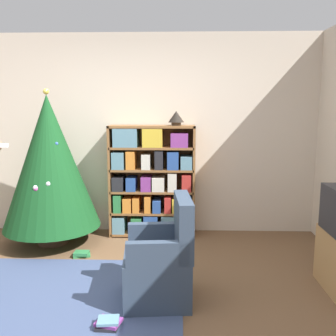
{
  "coord_description": "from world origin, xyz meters",
  "views": [
    {
      "loc": [
        0.62,
        -2.84,
        1.68
      ],
      "look_at": [
        0.5,
        0.93,
        1.05
      ],
      "focal_mm": 40.0,
      "sensor_mm": 36.0,
      "label": 1
    }
  ],
  "objects": [
    {
      "name": "wall_back",
      "position": [
        0.0,
        2.12,
        1.3
      ],
      "size": [
        8.0,
        0.1,
        2.6
      ],
      "color": "beige",
      "rests_on": "ground_plane"
    },
    {
      "name": "area_rug",
      "position": [
        -0.39,
        0.09,
        0.0
      ],
      "size": [
        2.07,
        1.87,
        0.01
      ],
      "color": "#3D4C70",
      "rests_on": "ground_plane"
    },
    {
      "name": "ground_plane",
      "position": [
        0.0,
        0.0,
        0.0
      ],
      "size": [
        14.0,
        14.0,
        0.0
      ],
      "primitive_type": "plane",
      "color": "brown"
    },
    {
      "name": "book_pile_by_chair",
      "position": [
        0.08,
        -0.23,
        0.04
      ],
      "size": [
        0.22,
        0.19,
        0.07
      ],
      "color": "#232328",
      "rests_on": "ground_plane"
    },
    {
      "name": "armchair",
      "position": [
        0.47,
        0.2,
        0.32
      ],
      "size": [
        0.62,
        0.61,
        0.92
      ],
      "rotation": [
        0.0,
        0.0,
        -1.48
      ],
      "color": "#334256",
      "rests_on": "ground_plane"
    },
    {
      "name": "table_lamp",
      "position": [
        0.57,
        1.89,
        1.54
      ],
      "size": [
        0.2,
        0.2,
        0.18
      ],
      "color": "#473828",
      "rests_on": "bookshelf"
    },
    {
      "name": "book_pile_near_tree",
      "position": [
        -0.48,
        1.11,
        0.03
      ],
      "size": [
        0.21,
        0.15,
        0.06
      ],
      "color": "#2D7A42",
      "rests_on": "ground_plane"
    },
    {
      "name": "christmas_tree",
      "position": [
        -0.94,
        1.53,
        1.01
      ],
      "size": [
        1.16,
        1.16,
        1.88
      ],
      "color": "#4C3323",
      "rests_on": "ground_plane"
    },
    {
      "name": "bookshelf",
      "position": [
        0.25,
        1.88,
        0.71
      ],
      "size": [
        1.09,
        0.32,
        1.43
      ],
      "color": "brown",
      "rests_on": "ground_plane"
    }
  ]
}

